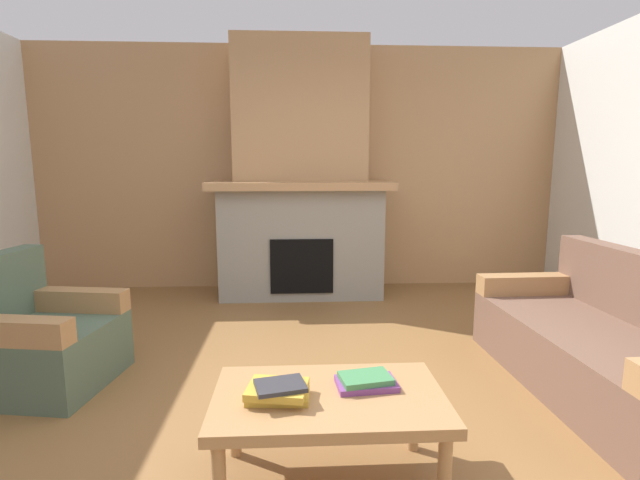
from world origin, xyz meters
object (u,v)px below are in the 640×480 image
Objects in this scene: fireplace at (301,187)px; coffee_table at (329,406)px; couch at (607,347)px; armchair at (39,341)px.

coffee_table is at bearing -88.65° from fireplace.
couch is 2.10× the size of armchair.
couch is at bearing -4.36° from armchair.
armchair is at bearing 149.23° from coffee_table.
fireplace is at bearing 50.95° from armchair.
coffee_table is (0.07, -3.17, -0.79)m from fireplace.
couch and armchair have the same top height.
couch is at bearing -51.78° from fireplace.
armchair is (-1.71, -2.11, -0.87)m from fireplace.
couch is 1.82× the size of coffee_table.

